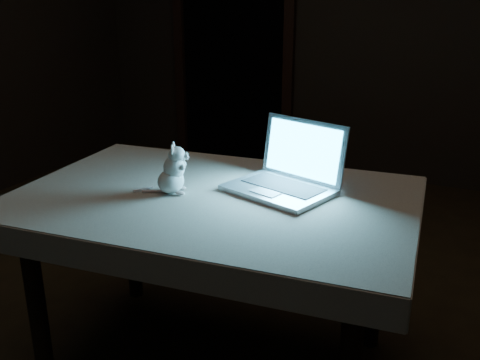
% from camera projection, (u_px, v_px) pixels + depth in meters
% --- Properties ---
extents(doorway, '(1.06, 0.36, 2.13)m').
position_uv_depth(doorway, '(233.00, 29.00, 4.27)').
color(doorway, black).
rests_on(doorway, back_wall).
extents(table, '(1.32, 0.92, 0.67)m').
position_uv_depth(table, '(215.00, 283.00, 1.94)').
color(table, black).
rests_on(table, floor).
extents(tablecloth, '(1.47, 1.09, 0.09)m').
position_uv_depth(tablecloth, '(212.00, 203.00, 1.88)').
color(tablecloth, beige).
rests_on(tablecloth, table).
extents(laptop, '(0.42, 0.39, 0.23)m').
position_uv_depth(laptop, '(279.00, 160.00, 1.81)').
color(laptop, '#ABABB0').
rests_on(laptop, tablecloth).
extents(plush_mouse, '(0.15, 0.15, 0.17)m').
position_uv_depth(plush_mouse, '(170.00, 169.00, 1.82)').
color(plush_mouse, silver).
rests_on(plush_mouse, tablecloth).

